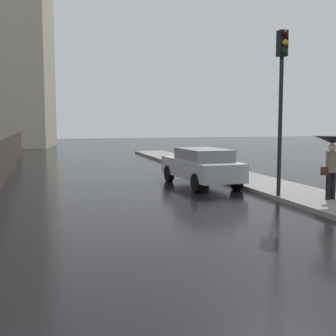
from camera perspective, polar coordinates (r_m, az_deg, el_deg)
car_silver_mid_road at (r=16.86m, az=4.21°, el=0.29°), size 1.93×4.47×1.39m
pedestrian_with_umbrella_near at (r=13.79m, az=19.91°, el=2.34°), size 1.04×1.04×1.84m
traffic_light at (r=14.06m, az=14.07°, el=10.24°), size 0.26×0.39×4.90m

